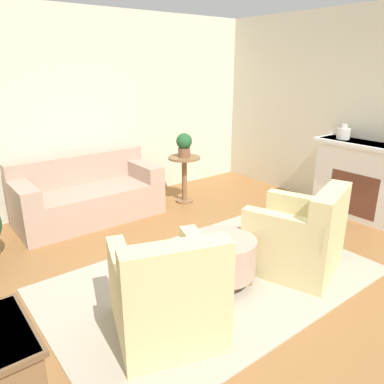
# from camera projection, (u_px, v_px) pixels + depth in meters

# --- Properties ---
(ground_plane) EXTENTS (16.00, 16.00, 0.00)m
(ground_plane) POSITION_uv_depth(u_px,v_px,m) (214.00, 279.00, 3.76)
(ground_plane) COLOR #996638
(wall_back) EXTENTS (9.56, 0.12, 2.80)m
(wall_back) POSITION_uv_depth(u_px,v_px,m) (87.00, 111.00, 5.42)
(wall_back) COLOR beige
(wall_back) RESTS_ON ground_plane
(wall_right) EXTENTS (0.12, 9.70, 2.80)m
(wall_right) POSITION_uv_depth(u_px,v_px,m) (380.00, 115.00, 4.99)
(wall_right) COLOR beige
(wall_right) RESTS_ON ground_plane
(rug) EXTENTS (3.23, 2.03, 0.01)m
(rug) POSITION_uv_depth(u_px,v_px,m) (214.00, 279.00, 3.76)
(rug) COLOR #B2A893
(rug) RESTS_ON ground_plane
(couch) EXTENTS (1.92, 0.84, 0.86)m
(couch) POSITION_uv_depth(u_px,v_px,m) (88.00, 196.00, 5.14)
(couch) COLOR tan
(couch) RESTS_ON ground_plane
(armchair_left) EXTENTS (1.01, 1.05, 0.92)m
(armchair_left) POSITION_uv_depth(u_px,v_px,m) (167.00, 296.00, 2.89)
(armchair_left) COLOR beige
(armchair_left) RESTS_ON rug
(armchair_right) EXTENTS (1.01, 1.05, 0.92)m
(armchair_right) POSITION_uv_depth(u_px,v_px,m) (299.00, 239.00, 3.83)
(armchair_right) COLOR beige
(armchair_right) RESTS_ON rug
(ottoman_table) EXTENTS (0.65, 0.65, 0.48)m
(ottoman_table) POSITION_uv_depth(u_px,v_px,m) (222.00, 256.00, 3.59)
(ottoman_table) COLOR tan
(ottoman_table) RESTS_ON rug
(side_table) EXTENTS (0.49, 0.49, 0.72)m
(side_table) POSITION_uv_depth(u_px,v_px,m) (184.00, 172.00, 5.73)
(side_table) COLOR olive
(side_table) RESTS_ON ground_plane
(fireplace) EXTENTS (0.44, 1.34, 1.06)m
(fireplace) POSITION_uv_depth(u_px,v_px,m) (361.00, 179.00, 5.12)
(fireplace) COLOR white
(fireplace) RESTS_ON ground_plane
(vase_mantel_near) EXTENTS (0.18, 0.18, 0.21)m
(vase_mantel_near) POSITION_uv_depth(u_px,v_px,m) (344.00, 133.00, 5.18)
(vase_mantel_near) COLOR silver
(vase_mantel_near) RESTS_ON fireplace
(potted_plant_on_side_table) EXTENTS (0.24, 0.24, 0.36)m
(potted_plant_on_side_table) POSITION_uv_depth(u_px,v_px,m) (184.00, 144.00, 5.58)
(potted_plant_on_side_table) COLOR brown
(potted_plant_on_side_table) RESTS_ON side_table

